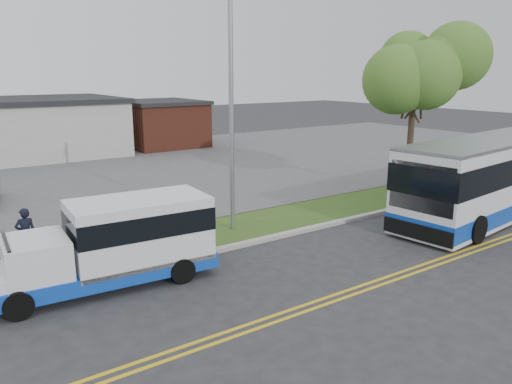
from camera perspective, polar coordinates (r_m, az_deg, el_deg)
ground at (r=16.47m, az=-6.32°, el=-8.85°), size 140.00×140.00×0.00m
lane_line_north at (r=13.51m, az=1.82°, el=-14.01°), size 70.00×0.12×0.01m
lane_line_south at (r=13.30m, az=2.62°, el=-14.49°), size 70.00×0.12×0.01m
curb at (r=17.35m, az=-8.10°, el=-7.44°), size 80.00×0.30×0.15m
verge at (r=18.89m, az=-10.59°, el=-5.84°), size 80.00×3.30×0.10m
parking_lot at (r=31.87m, az=-21.24°, el=1.44°), size 80.00×25.00×0.10m
brick_wing at (r=43.42m, az=-10.85°, el=7.70°), size 6.30×7.30×3.90m
tree_east at (r=26.81m, az=17.73°, el=12.87°), size 5.20×5.20×8.33m
streetlight_near at (r=19.12m, az=-2.74°, el=10.50°), size 0.35×1.53×9.50m
shuttle_bus at (r=15.55m, az=-15.40°, el=-5.29°), size 6.79×2.64×2.55m
transit_bus at (r=24.55m, az=25.78°, el=1.68°), size 12.80×4.18×3.49m
pedestrian at (r=18.41m, az=-24.81°, el=-4.35°), size 0.66×0.44×1.78m
grocery_bag_left at (r=18.35m, az=-25.36°, el=-6.86°), size 0.32×0.32×0.32m
grocery_bag_right at (r=18.91m, az=-23.84°, el=-6.12°), size 0.32×0.32×0.32m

